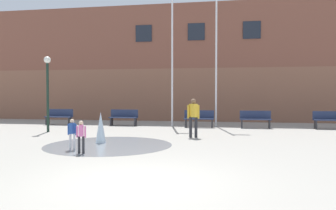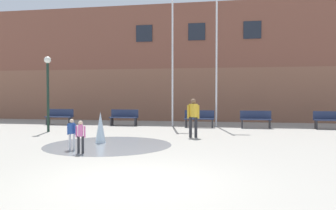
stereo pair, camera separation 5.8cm
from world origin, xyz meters
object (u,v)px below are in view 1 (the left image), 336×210
Objects in this scene: park_bench_center at (199,118)px; lamp_post_left_lane at (48,82)px; flagpole_right at (217,46)px; flagpole_left at (173,50)px; child_in_fountain at (72,132)px; park_bench_near_trashcan at (330,120)px; park_bench_far_left at (59,117)px; child_running at (81,134)px; park_bench_under_right_flagpole at (255,119)px; adult_in_red at (193,115)px; park_bench_left_of_flagpoles at (124,117)px.

lamp_post_left_lane is (-6.86, -3.34, 1.87)m from park_bench_center.
park_bench_center is 0.19× the size of flagpole_right.
flagpole_left is 0.97× the size of flagpole_right.
child_in_fountain is at bearing -113.58° from park_bench_center.
park_bench_near_trashcan is at bearing -46.31° from child_in_fountain.
park_bench_far_left is at bearing -179.66° from park_bench_near_trashcan.
child_running is 0.28× the size of lamp_post_left_lane.
lamp_post_left_lane is (-9.81, -3.44, 1.87)m from park_bench_under_right_flagpole.
lamp_post_left_lane is (-7.78, -3.98, -2.05)m from flagpole_right.
child_running is 6.70m from lamp_post_left_lane.
park_bench_far_left is 8.15m from park_bench_center.
lamp_post_left_lane is (-13.51, -3.56, 1.87)m from park_bench_near_trashcan.
flagpole_left is 2.27× the size of lamp_post_left_lane.
flagpole_right is (0.91, 0.64, 3.92)m from park_bench_center.
adult_in_red is 1.61× the size of child_in_fountain.
park_bench_left_of_flagpoles and park_bench_under_right_flagpole have the same top height.
flagpole_right reaches higher than lamp_post_left_lane.
park_bench_under_right_flagpole is 10.56m from lamp_post_left_lane.
flagpole_left is (1.35, 9.07, 3.70)m from child_running.
park_bench_center is 8.59m from child_in_fountain.
flagpole_right reaches higher than park_bench_near_trashcan.
adult_in_red reaches higher than park_bench_near_trashcan.
park_bench_left_of_flagpoles is 1.01× the size of adult_in_red.
lamp_post_left_lane reaches higher than park_bench_under_right_flagpole.
flagpole_left is at bearing 154.04° from adult_in_red.
park_bench_far_left is 1.62× the size of child_running.
adult_in_red is (4.35, -4.45, 0.45)m from park_bench_left_of_flagpoles.
adult_in_red is at bearing -71.65° from flagpole_left.
lamp_post_left_lane is at bearing -165.24° from park_bench_near_trashcan.
child_running is at bearing -112.71° from flagpole_right.
flagpole_left reaches higher than child_in_fountain.
flagpole_left reaches higher than park_bench_far_left.
flagpole_right is at bearing 27.11° from lamp_post_left_lane.
flagpole_right is (5.19, 0.40, 3.92)m from park_bench_left_of_flagpoles.
child_running is 0.12× the size of flagpole_right.
park_bench_center is 4.22m from adult_in_red.
lamp_post_left_lane is (1.29, -3.47, 1.87)m from park_bench_far_left.
park_bench_near_trashcan is 12.87m from child_running.
flagpole_right is 2.34× the size of lamp_post_left_lane.
park_bench_left_of_flagpoles is 4.80m from lamp_post_left_lane.
park_bench_center is (4.28, -0.25, 0.00)m from park_bench_left_of_flagpoles.
flagpole_left reaches higher than lamp_post_left_lane.
park_bench_far_left is 10.05m from child_running.
child_running is at bearing -124.38° from park_bench_under_right_flagpole.
park_bench_under_right_flagpole is at bearing -6.94° from flagpole_left.
park_bench_left_of_flagpoles is at bearing 179.87° from park_bench_near_trashcan.
park_bench_center is 0.45× the size of lamp_post_left_lane.
adult_in_red is (0.08, -4.20, 0.45)m from park_bench_center.
park_bench_left_of_flagpoles and park_bench_near_trashcan have the same top height.
adult_in_red is 5.09m from child_in_fountain.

